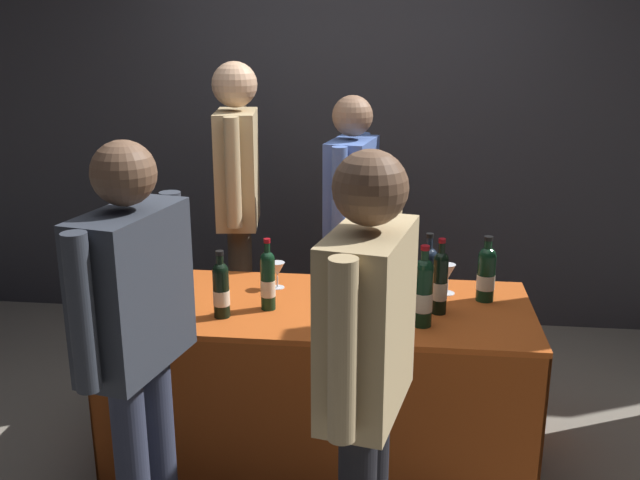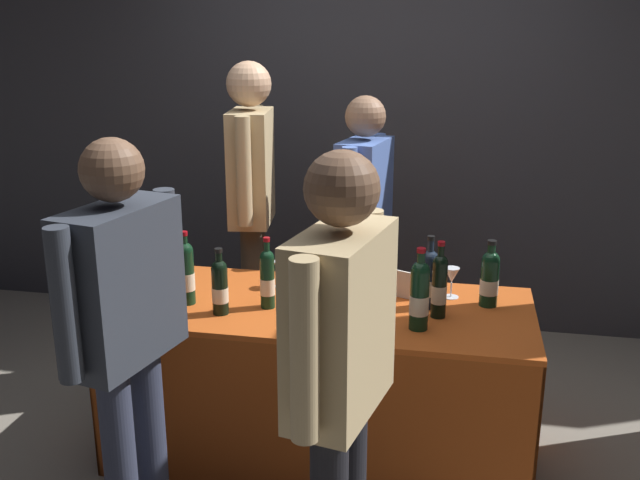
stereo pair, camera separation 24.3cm
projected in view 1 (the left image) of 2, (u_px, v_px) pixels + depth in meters
The scene contains 18 objects.
ground_plane at pixel (320, 450), 3.44m from camera, with size 12.00×12.00×0.00m, color gray.
back_partition at pixel (350, 95), 4.61m from camera, with size 7.70×0.12×3.01m, color #2D2D33.
tasting_table at pixel (320, 349), 3.29m from camera, with size 1.88×0.78×0.75m.
featured_wine_bottle at pixel (221, 289), 3.06m from camera, with size 0.07×0.07×0.29m.
display_bottle_0 at pixel (184, 276), 3.15m from camera, with size 0.08×0.08×0.33m.
display_bottle_1 at pixel (268, 279), 3.14m from camera, with size 0.07×0.07×0.32m.
display_bottle_2 at pixel (423, 291), 2.96m from camera, with size 0.08×0.08×0.35m.
display_bottle_3 at pixel (486, 273), 3.23m from camera, with size 0.08×0.08×0.30m.
display_bottle_4 at pixel (428, 275), 3.19m from camera, with size 0.08×0.08×0.33m.
display_bottle_5 at pixel (440, 282), 3.09m from camera, with size 0.07×0.07×0.34m.
wine_glass_near_vendor at pixel (448, 273), 3.32m from camera, with size 0.07×0.07×0.14m.
wine_glass_mid at pixel (277, 270), 3.40m from camera, with size 0.07×0.07×0.13m.
flower_vase at pixel (370, 303), 2.96m from camera, with size 0.11×0.10×0.39m.
brochure_stand at pixel (398, 282), 3.31m from camera, with size 0.14×0.01×0.13m, color silver.
vendor_presenter at pixel (351, 214), 3.97m from camera, with size 0.28×0.55×1.58m.
vendor_assistant at pixel (238, 192), 3.97m from camera, with size 0.26×0.56×1.76m.
taster_foreground_right at pixel (367, 358), 2.21m from camera, with size 0.29×0.60×1.61m.
taster_foreground_left at pixel (135, 321), 2.51m from camera, with size 0.30×0.63×1.59m.
Camera 1 is at (0.34, -2.98, 1.96)m, focal length 40.64 mm.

